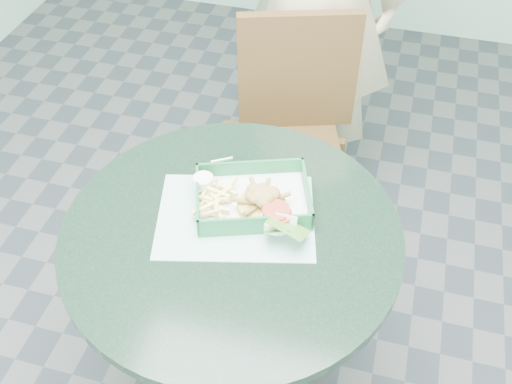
% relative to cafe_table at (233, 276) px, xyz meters
% --- Properties ---
extents(floor, '(4.00, 5.00, 0.02)m').
position_rel_cafe_table_xyz_m(floor, '(0.00, 0.00, -0.58)').
color(floor, '#303335').
rests_on(floor, ground).
extents(cafe_table, '(0.87, 0.87, 0.75)m').
position_rel_cafe_table_xyz_m(cafe_table, '(0.00, 0.00, 0.00)').
color(cafe_table, '#363638').
rests_on(cafe_table, floor).
extents(dining_chair, '(0.43, 0.43, 0.93)m').
position_rel_cafe_table_xyz_m(dining_chair, '(-0.01, 0.73, -0.05)').
color(dining_chair, '#43291C').
rests_on(dining_chair, floor).
extents(placemat, '(0.46, 0.39, 0.00)m').
position_rel_cafe_table_xyz_m(placemat, '(-0.00, 0.05, 0.17)').
color(placemat, '#97C9C6').
rests_on(placemat, cafe_table).
extents(food_basket, '(0.29, 0.21, 0.06)m').
position_rel_cafe_table_xyz_m(food_basket, '(0.03, 0.10, 0.19)').
color(food_basket, '#1B6936').
rests_on(food_basket, placemat).
extents(crab_sandwich, '(0.12, 0.12, 0.07)m').
position_rel_cafe_table_xyz_m(crab_sandwich, '(0.05, 0.07, 0.22)').
color(crab_sandwich, gold).
rests_on(crab_sandwich, food_basket).
extents(fries_pile, '(0.13, 0.13, 0.04)m').
position_rel_cafe_table_xyz_m(fries_pile, '(-0.07, 0.10, 0.21)').
color(fries_pile, '#FFE483').
rests_on(fries_pile, food_basket).
extents(sauce_ramekin, '(0.05, 0.05, 0.03)m').
position_rel_cafe_table_xyz_m(sauce_ramekin, '(-0.10, 0.15, 0.22)').
color(sauce_ramekin, white).
rests_on(sauce_ramekin, food_basket).
extents(garnish_cup, '(0.12, 0.12, 0.05)m').
position_rel_cafe_table_xyz_m(garnish_cup, '(0.09, 0.01, 0.21)').
color(garnish_cup, white).
rests_on(garnish_cup, food_basket).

